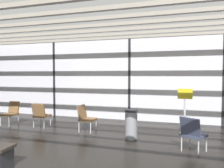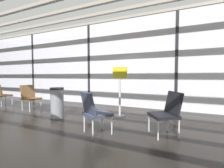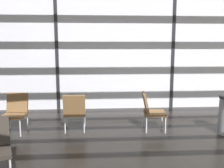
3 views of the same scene
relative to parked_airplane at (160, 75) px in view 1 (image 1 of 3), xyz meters
The scene contains 12 objects.
glass_curtain_wall 5.37m from the parked_airplane, 101.11° to the right, with size 14.00×0.08×3.36m, color silver.
window_mullion_0 6.96m from the parked_airplane, 130.71° to the right, with size 0.10×0.12×3.36m, color black.
window_mullion_1 5.37m from the parked_airplane, 101.11° to the right, with size 0.10×0.12×3.36m, color black.
window_mullion_2 5.82m from the parked_airplane, 64.94° to the right, with size 0.10×0.12×3.36m, color black.
ceiling_slats 8.77m from the parked_airplane, 96.89° to the right, with size 13.72×6.72×0.10m.
parked_airplane is the anchor object (origin of this frame).
lounge_chair_3 8.50m from the parked_airplane, 82.62° to the right, with size 0.69×0.70×0.87m.
lounge_chair_5 8.38m from the parked_airplane, 117.88° to the right, with size 0.49×0.53×0.87m.
lounge_chair_6 9.01m from the parked_airplane, 125.61° to the right, with size 0.53×0.57×0.87m.
lounge_chair_7 7.76m from the parked_airplane, 106.24° to the right, with size 0.56×0.52×0.87m.
trash_bin 7.84m from the parked_airplane, 93.94° to the right, with size 0.38×0.38×0.86m.
info_sign 6.97m from the parked_airplane, 81.49° to the right, with size 0.44×0.32×1.44m.
Camera 1 is at (1.53, -2.96, 1.87)m, focal length 32.11 mm.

